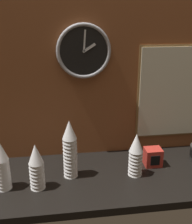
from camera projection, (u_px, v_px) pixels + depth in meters
ground_plane at (120, 176)px, 150.82cm from camera, size 160.00×56.00×4.00cm
wall_tiled_back at (112, 66)px, 156.93cm from camera, size 160.00×3.00×105.00cm
cup_stack_center_left at (70, 149)px, 142.29cm from camera, size 7.36×7.36×31.13cm
cup_stack_center_right at (136, 155)px, 144.64cm from camera, size 7.36×7.36×23.42cm
cup_stack_far_left at (2, 165)px, 132.91cm from camera, size 7.36×7.36×25.34cm
cup_stack_left at (36, 167)px, 133.59cm from camera, size 7.36×7.36×23.42cm
wall_clock at (84, 51)px, 148.93cm from camera, size 29.39×2.70×29.39cm
menu_board at (173, 93)px, 165.22cm from camera, size 42.81×1.32×55.56cm
napkin_dispenser at (153, 157)px, 156.03cm from camera, size 9.30×8.29×10.02cm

